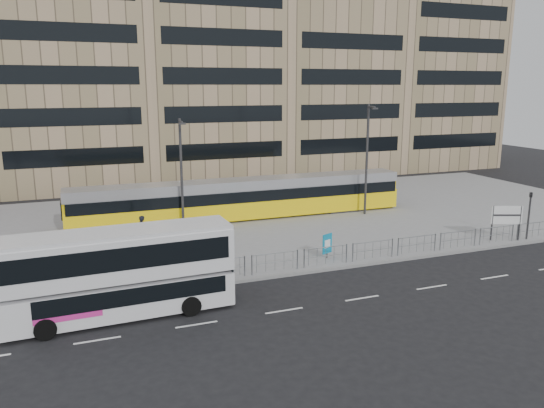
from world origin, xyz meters
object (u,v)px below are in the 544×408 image
object	(u,v)px
station_sign	(507,217)
lamp_post_west	(182,170)
double_decker_bus	(119,271)
ad_panel	(327,244)
traffic_light_west	(179,246)
traffic_light_east	(529,209)
pedestrian	(143,231)
tram	(243,199)
lamp_post_east	(367,155)

from	to	relation	value
station_sign	lamp_post_west	size ratio (longest dim) A/B	0.30
double_decker_bus	lamp_post_west	size ratio (longest dim) A/B	1.28
ad_panel	lamp_post_west	world-z (taller)	lamp_post_west
station_sign	traffic_light_west	distance (m)	21.04
ad_panel	lamp_post_west	bearing A→B (deg)	102.01
traffic_light_west	lamp_post_west	world-z (taller)	lamp_post_west
double_decker_bus	traffic_light_east	distance (m)	25.80
ad_panel	pedestrian	distance (m)	11.46
tram	traffic_light_east	distance (m)	19.50
ad_panel	traffic_light_east	size ratio (longest dim) A/B	0.46
pedestrian	lamp_post_east	distance (m)	17.73
station_sign	traffic_light_west	size ratio (longest dim) A/B	0.73
tram	traffic_light_east	xyz separation A→B (m)	(15.45, -11.88, 0.48)
double_decker_bus	tram	world-z (taller)	double_decker_bus
double_decker_bus	lamp_post_east	distance (m)	23.14
traffic_light_east	lamp_post_west	xyz separation A→B (m)	(-20.35, 10.16, 2.21)
traffic_light_east	double_decker_bus	bearing A→B (deg)	-151.03
tram	traffic_light_east	bearing A→B (deg)	-37.14
tram	station_sign	xyz separation A→B (m)	(13.90, -11.58, 0.07)
tram	station_sign	bearing A→B (deg)	-39.38
lamp_post_west	ad_panel	bearing A→B (deg)	-54.30
station_sign	ad_panel	bearing A→B (deg)	-162.85
tram	double_decker_bus	bearing A→B (deg)	-125.02
ad_panel	lamp_post_east	size ratio (longest dim) A/B	0.17
ad_panel	pedestrian	size ratio (longest dim) A/B	0.75
traffic_light_east	lamp_post_east	size ratio (longest dim) A/B	0.37
double_decker_bus	station_sign	distance (m)	24.30
station_sign	pedestrian	distance (m)	23.03
station_sign	traffic_light_east	bearing A→B (deg)	10.04
tram	traffic_light_east	size ratio (longest dim) A/B	8.14
lamp_post_west	double_decker_bus	bearing A→B (deg)	-112.82
double_decker_bus	lamp_post_west	bearing A→B (deg)	65.29
ad_panel	lamp_post_west	size ratio (longest dim) A/B	0.19
station_sign	pedestrian	bearing A→B (deg)	-177.02
lamp_post_west	station_sign	bearing A→B (deg)	-27.68
station_sign	traffic_light_east	world-z (taller)	traffic_light_east
tram	pedestrian	xyz separation A→B (m)	(-7.99, -4.45, -0.54)
traffic_light_west	double_decker_bus	bearing A→B (deg)	-120.35
tram	traffic_light_west	bearing A→B (deg)	-120.57
pedestrian	lamp_post_east	world-z (taller)	lamp_post_east
lamp_post_west	lamp_post_east	distance (m)	14.13
tram	lamp_post_west	xyz separation A→B (m)	(-4.90, -1.72, 2.69)
ad_panel	lamp_post_east	xyz separation A→B (m)	(7.62, 8.63, 3.74)
traffic_light_east	lamp_post_east	xyz separation A→B (m)	(-6.24, 9.76, 2.61)
double_decker_bus	ad_panel	bearing A→B (deg)	15.20
tram	station_sign	world-z (taller)	tram
pedestrian	traffic_light_west	size ratio (longest dim) A/B	0.62
double_decker_bus	ad_panel	size ratio (longest dim) A/B	6.78
ad_panel	lamp_post_east	bearing A→B (deg)	24.86
double_decker_bus	station_sign	size ratio (longest dim) A/B	4.32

